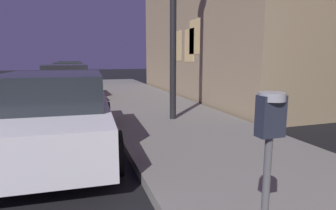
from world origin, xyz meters
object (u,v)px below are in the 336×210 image
parking_meter (269,136)px  car_silver (70,70)px  car_red (65,83)px  car_white (55,113)px  car_yellow_cab (68,75)px

parking_meter → car_silver: bearing=94.4°
car_silver → car_red: bearing=-90.0°
car_white → car_silver: size_ratio=1.04×
car_red → car_silver: (0.00, 11.87, -0.00)m
car_red → car_silver: 11.87m
car_yellow_cab → car_silver: 5.82m
car_red → car_silver: size_ratio=0.93×
parking_meter → car_yellow_cab: parking_meter is taller
car_red → car_yellow_cab: size_ratio=0.91×
car_white → car_yellow_cab: size_ratio=1.01×
parking_meter → car_yellow_cab: bearing=96.0°
parking_meter → car_white: bearing=114.4°
parking_meter → car_white: 4.08m
parking_meter → car_silver: size_ratio=0.30×
parking_meter → car_red: (-1.68, 9.88, -0.43)m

